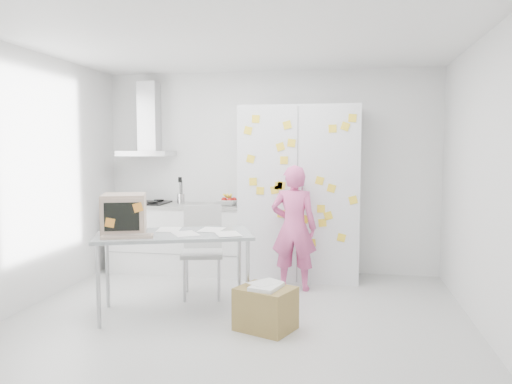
% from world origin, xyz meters
% --- Properties ---
extents(floor, '(4.50, 4.00, 0.02)m').
position_xyz_m(floor, '(0.00, 0.00, -0.01)').
color(floor, silver).
rests_on(floor, ground).
extents(walls, '(4.52, 4.01, 2.70)m').
position_xyz_m(walls, '(0.00, 0.72, 1.35)').
color(walls, white).
rests_on(walls, ground).
extents(ceiling, '(4.50, 4.00, 0.02)m').
position_xyz_m(ceiling, '(0.00, 0.00, 2.70)').
color(ceiling, white).
rests_on(ceiling, walls).
extents(counter_run, '(1.84, 0.63, 1.28)m').
position_xyz_m(counter_run, '(-1.20, 1.70, 0.47)').
color(counter_run, white).
rests_on(counter_run, ground).
extents(range_hood, '(0.70, 0.48, 1.01)m').
position_xyz_m(range_hood, '(-1.65, 1.84, 1.96)').
color(range_hood, silver).
rests_on(range_hood, walls).
extents(tall_cabinet, '(1.50, 0.68, 2.20)m').
position_xyz_m(tall_cabinet, '(0.45, 1.67, 1.10)').
color(tall_cabinet, silver).
rests_on(tall_cabinet, ground).
extents(person, '(0.55, 0.37, 1.48)m').
position_xyz_m(person, '(0.43, 1.10, 0.74)').
color(person, '#DC5592').
rests_on(person, ground).
extents(desk, '(1.69, 1.23, 1.22)m').
position_xyz_m(desk, '(-0.97, -0.04, 0.92)').
color(desk, '#969EA0').
rests_on(desk, ground).
extents(chair, '(0.56, 0.56, 1.02)m').
position_xyz_m(chair, '(-0.57, 0.70, 0.58)').
color(chair, '#B7B7B4').
rests_on(chair, ground).
extents(cardboard_box, '(0.61, 0.55, 0.43)m').
position_xyz_m(cardboard_box, '(0.31, -0.27, 0.20)').
color(cardboard_box, olive).
rests_on(cardboard_box, ground).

